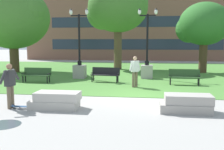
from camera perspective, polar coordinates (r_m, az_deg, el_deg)
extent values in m
plane|color=#A3A09B|center=(11.98, 5.06, -4.94)|extent=(140.00, 140.00, 0.00)
cube|color=#4C8438|center=(21.85, 6.23, 0.57)|extent=(40.00, 20.00, 0.02)
cube|color=#B2ADA3|center=(10.25, -12.43, -6.24)|extent=(1.80, 0.90, 0.32)
cube|color=#BBB6AB|center=(10.14, -11.73, -4.52)|extent=(1.66, 0.83, 0.32)
cube|color=#9E9991|center=(9.87, 15.61, -6.86)|extent=(1.80, 0.90, 0.32)
cube|color=#A6A098|center=(9.81, 16.26, -5.04)|extent=(1.66, 0.83, 0.32)
cylinder|color=brown|center=(10.80, -20.92, -4.40)|extent=(0.15, 0.15, 0.86)
cylinder|color=brown|center=(10.63, -21.49, -4.60)|extent=(0.15, 0.15, 0.86)
cube|color=#2D2D30|center=(10.60, -21.38, -0.63)|extent=(0.27, 0.42, 0.60)
cylinder|color=#2D2D30|center=(10.96, -20.22, 0.14)|extent=(0.13, 0.44, 0.49)
cylinder|color=#2D2D30|center=(10.22, -22.67, -0.46)|extent=(0.13, 0.44, 0.49)
sphere|color=#9E7051|center=(10.55, -21.49, 1.74)|extent=(0.22, 0.22, 0.22)
cube|color=#2D4C75|center=(10.52, -18.60, -6.53)|extent=(0.81, 0.23, 0.02)
cube|color=#2D4C75|center=(10.34, -16.31, -6.56)|extent=(0.13, 0.20, 0.06)
cube|color=#2D4C75|center=(10.70, -20.82, -6.28)|extent=(0.13, 0.20, 0.06)
cylinder|color=silver|center=(10.54, -17.25, -6.76)|extent=(0.06, 0.03, 0.06)
cylinder|color=silver|center=(10.34, -17.72, -7.05)|extent=(0.06, 0.03, 0.06)
cylinder|color=silver|center=(10.72, -19.43, -6.62)|extent=(0.06, 0.03, 0.06)
cylinder|color=silver|center=(10.52, -19.94, -6.90)|extent=(0.06, 0.03, 0.06)
cylinder|color=#47515B|center=(8.80, -22.55, -9.93)|extent=(1.06, 1.06, 0.01)
cube|color=#284723|center=(16.81, -16.21, -0.11)|extent=(1.82, 0.52, 0.05)
cube|color=#284723|center=(17.01, -15.86, 0.77)|extent=(1.80, 0.21, 0.46)
cube|color=black|center=(17.19, -18.73, 0.36)|extent=(0.08, 0.40, 0.04)
cube|color=black|center=(16.44, -13.60, 0.24)|extent=(0.08, 0.40, 0.04)
cylinder|color=black|center=(17.07, -18.83, -0.88)|extent=(0.07, 0.07, 0.41)
cylinder|color=black|center=(16.35, -13.92, -1.05)|extent=(0.07, 0.07, 0.41)
cylinder|color=black|center=(17.35, -18.32, -0.74)|extent=(0.07, 0.07, 0.41)
cylinder|color=black|center=(16.64, -13.47, -0.90)|extent=(0.07, 0.07, 0.41)
cube|color=#284723|center=(15.84, 15.49, -0.51)|extent=(1.82, 0.53, 0.05)
cube|color=#284723|center=(16.06, 15.44, 0.42)|extent=(1.80, 0.22, 0.46)
cube|color=black|center=(15.77, 12.46, -0.01)|extent=(0.08, 0.40, 0.04)
cube|color=black|center=(15.92, 18.51, -0.15)|extent=(0.08, 0.40, 0.04)
cylinder|color=black|center=(15.66, 12.59, -1.37)|extent=(0.07, 0.07, 0.41)
cylinder|color=black|center=(15.80, 18.40, -1.49)|extent=(0.07, 0.07, 0.41)
cylinder|color=black|center=(15.98, 12.55, -1.20)|extent=(0.07, 0.07, 0.41)
cylinder|color=black|center=(16.12, 18.24, -1.32)|extent=(0.07, 0.07, 0.41)
cube|color=black|center=(16.37, -1.55, -0.01)|extent=(1.84, 0.64, 0.05)
cube|color=black|center=(16.58, -1.32, 0.88)|extent=(1.80, 0.32, 0.46)
cube|color=black|center=(16.60, -4.35, 0.49)|extent=(0.10, 0.40, 0.04)
cube|color=black|center=(16.15, 1.32, 0.32)|extent=(0.10, 0.40, 0.04)
cylinder|color=black|center=(16.48, -4.38, -0.80)|extent=(0.07, 0.07, 0.41)
cylinder|color=black|center=(16.05, 1.06, -0.99)|extent=(0.07, 0.07, 0.41)
cylinder|color=black|center=(16.78, -4.03, -0.65)|extent=(0.07, 0.07, 0.41)
cylinder|color=black|center=(16.36, 1.31, -0.84)|extent=(0.07, 0.07, 0.41)
cube|color=gray|center=(18.32, -7.04, 0.74)|extent=(0.80, 0.80, 0.90)
cylinder|color=black|center=(18.27, -7.07, 2.61)|extent=(0.28, 0.28, 0.30)
cylinder|color=black|center=(18.21, -7.15, 7.57)|extent=(0.14, 0.14, 3.46)
cube|color=black|center=(18.29, -7.23, 12.69)|extent=(1.10, 0.08, 0.08)
ellipsoid|color=white|center=(18.47, -8.94, 13.36)|extent=(0.22, 0.22, 0.36)
cone|color=black|center=(18.49, -8.95, 13.96)|extent=(0.20, 0.20, 0.13)
ellipsoid|color=white|center=(18.19, -5.52, 13.51)|extent=(0.22, 0.22, 0.36)
cone|color=black|center=(18.21, -5.53, 14.12)|extent=(0.20, 0.20, 0.13)
cube|color=#ADA89E|center=(18.32, 7.57, 0.73)|extent=(0.80, 0.80, 0.90)
cylinder|color=black|center=(18.27, 7.61, 2.60)|extent=(0.28, 0.28, 0.30)
cylinder|color=black|center=(18.21, 7.69, 7.59)|extent=(0.14, 0.14, 3.48)
cube|color=black|center=(18.30, 7.78, 12.73)|extent=(1.10, 0.08, 0.08)
ellipsoid|color=white|center=(18.33, 6.02, 13.50)|extent=(0.22, 0.22, 0.36)
cone|color=black|center=(18.35, 6.03, 14.11)|extent=(0.20, 0.20, 0.13)
ellipsoid|color=white|center=(18.33, 9.56, 13.44)|extent=(0.22, 0.22, 0.36)
cone|color=black|center=(18.35, 9.57, 14.05)|extent=(0.20, 0.20, 0.13)
cylinder|color=#4C3823|center=(22.68, 19.21, 4.08)|extent=(0.64, 0.64, 2.84)
ellipsoid|color=#2D6B28|center=(22.70, 19.48, 10.47)|extent=(4.05, 4.05, 3.44)
sphere|color=#2D6B28|center=(22.88, 16.46, 9.54)|extent=(2.23, 2.23, 2.23)
sphere|color=#2D6B28|center=(22.54, 22.27, 10.89)|extent=(2.02, 2.02, 2.02)
cylinder|color=brown|center=(24.08, 1.27, 6.21)|extent=(0.71, 0.71, 4.16)
ellipsoid|color=#42752D|center=(24.28, 1.30, 14.65)|extent=(5.40, 5.40, 4.59)
sphere|color=#42752D|center=(24.95, -2.05, 13.20)|extent=(2.97, 2.97, 2.97)
sphere|color=#42752D|center=(23.67, 4.52, 15.48)|extent=(2.70, 2.70, 2.70)
cylinder|color=#4C3823|center=(23.21, -20.50, 4.08)|extent=(0.74, 0.74, 2.83)
ellipsoid|color=#42752D|center=(23.27, -20.84, 11.64)|extent=(6.00, 6.00, 5.10)
sphere|color=#42752D|center=(22.09, -18.12, 12.80)|extent=(3.00, 3.00, 3.00)
cylinder|color=brown|center=(14.52, 4.67, -0.99)|extent=(0.15, 0.15, 0.86)
cylinder|color=brown|center=(14.64, 5.31, -0.93)|extent=(0.15, 0.15, 0.86)
cube|color=white|center=(14.50, 5.02, 1.89)|extent=(0.46, 0.44, 0.60)
cylinder|color=white|center=(14.40, 4.20, 1.99)|extent=(0.23, 0.21, 0.56)
cylinder|color=white|center=(14.59, 5.84, 2.04)|extent=(0.23, 0.21, 0.56)
sphere|color=tan|center=(14.46, 5.04, 3.63)|extent=(0.22, 0.22, 0.22)
cube|color=brown|center=(36.30, 4.99, 10.40)|extent=(30.76, 1.00, 9.12)
cube|color=#232D3D|center=(35.73, 4.91, 6.66)|extent=(23.07, 0.03, 1.40)
cube|color=#232D3D|center=(35.83, 4.97, 11.47)|extent=(23.07, 0.03, 1.40)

